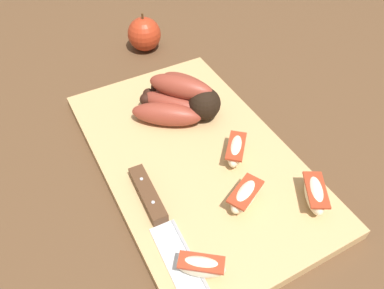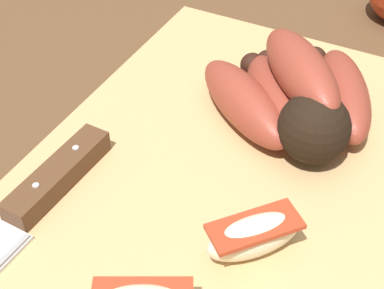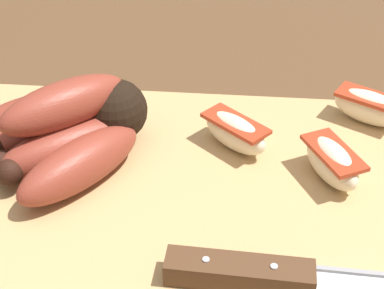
{
  "view_description": "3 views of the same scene",
  "coord_description": "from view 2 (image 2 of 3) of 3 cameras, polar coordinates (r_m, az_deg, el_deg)",
  "views": [
    {
      "loc": [
        -0.36,
        0.2,
        0.46
      ],
      "look_at": [
        0.01,
        0.01,
        0.03
      ],
      "focal_mm": 35.32,
      "sensor_mm": 36.0,
      "label": 1
    },
    {
      "loc": [
        -0.27,
        -0.12,
        0.34
      ],
      "look_at": [
        0.03,
        0.04,
        0.03
      ],
      "focal_mm": 54.74,
      "sensor_mm": 36.0,
      "label": 2
    },
    {
      "loc": [
        -0.04,
        0.37,
        0.33
      ],
      "look_at": [
        -0.0,
        0.01,
        0.06
      ],
      "focal_mm": 54.64,
      "sensor_mm": 36.0,
      "label": 3
    }
  ],
  "objects": [
    {
      "name": "chefs_knife",
      "position": [
        0.42,
        -16.93,
        -7.17
      ],
      "size": [
        0.28,
        0.04,
        0.02
      ],
      "color": "silver",
      "rests_on": "cutting_board"
    },
    {
      "name": "ground_plane",
      "position": [
        0.45,
        2.37,
        -6.54
      ],
      "size": [
        6.0,
        6.0,
        0.0
      ],
      "primitive_type": "plane",
      "color": "brown"
    },
    {
      "name": "apple_wedge_far",
      "position": [
        0.39,
        6.06,
        -8.81
      ],
      "size": [
        0.07,
        0.06,
        0.03
      ],
      "color": "#F4E5C1",
      "rests_on": "cutting_board"
    },
    {
      "name": "banana_bunch",
      "position": [
        0.48,
        10.25,
        4.6
      ],
      "size": [
        0.16,
        0.17,
        0.07
      ],
      "color": "black",
      "rests_on": "cutting_board"
    },
    {
      "name": "cutting_board",
      "position": [
        0.44,
        1.48,
        -4.99
      ],
      "size": [
        0.47,
        0.28,
        0.02
      ],
      "primitive_type": "cube",
      "color": "tan",
      "rests_on": "ground_plane"
    }
  ]
}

